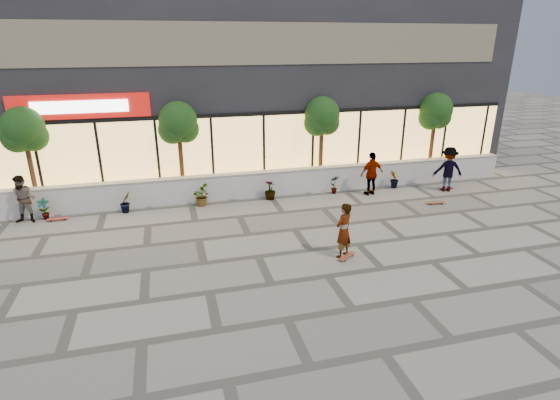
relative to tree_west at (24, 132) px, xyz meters
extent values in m
plane|color=#A29D8C|center=(9.00, -7.70, -2.99)|extent=(80.00, 80.00, 0.00)
cube|color=silver|center=(9.00, -0.70, -2.49)|extent=(22.00, 0.35, 1.00)
cube|color=#B2AFA8|center=(9.00, -0.70, -1.97)|extent=(22.00, 0.42, 0.04)
cube|color=#232328|center=(9.00, 4.80, 1.26)|extent=(24.00, 9.00, 8.50)
cube|color=#FFC566|center=(9.00, 0.28, -1.29)|extent=(23.04, 0.05, 3.00)
cube|color=black|center=(9.00, 0.25, 0.26)|extent=(23.04, 0.08, 0.15)
cube|color=red|center=(2.00, 0.23, 0.81)|extent=(5.00, 0.10, 0.90)
cube|color=white|center=(2.00, 0.16, 0.81)|extent=(3.40, 0.06, 0.45)
cube|color=brown|center=(9.00, 0.28, 3.01)|extent=(21.60, 0.05, 1.60)
imported|color=#133B13|center=(0.50, -1.25, -2.58)|extent=(0.43, 0.29, 0.81)
imported|color=#133B13|center=(3.30, -1.25, -2.58)|extent=(0.57, 0.57, 0.81)
imported|color=#133B13|center=(6.10, -1.25, -2.58)|extent=(0.68, 0.77, 0.81)
imported|color=#133B13|center=(8.90, -1.25, -2.58)|extent=(0.64, 0.64, 0.81)
imported|color=#133B13|center=(11.70, -1.25, -2.58)|extent=(0.46, 0.35, 0.81)
imported|color=#133B13|center=(14.50, -1.25, -2.58)|extent=(0.55, 0.57, 0.81)
cylinder|color=#4C361B|center=(0.00, 0.00, -1.37)|extent=(0.18, 0.18, 3.24)
sphere|color=#133B13|center=(0.00, 0.00, 0.18)|extent=(1.50, 1.50, 1.50)
sphere|color=#133B13|center=(-0.25, -0.05, -0.18)|extent=(1.10, 1.10, 1.10)
sphere|color=#133B13|center=(0.25, 0.05, -0.18)|extent=(1.10, 1.10, 1.10)
cylinder|color=#4C361B|center=(5.50, 0.00, -1.37)|extent=(0.18, 0.18, 3.24)
sphere|color=#133B13|center=(5.50, 0.00, 0.18)|extent=(1.50, 1.50, 1.50)
sphere|color=#133B13|center=(5.25, -0.05, -0.18)|extent=(1.10, 1.10, 1.10)
sphere|color=#133B13|center=(5.75, 0.05, -0.18)|extent=(1.10, 1.10, 1.10)
cylinder|color=#4C361B|center=(11.50, 0.00, -1.37)|extent=(0.18, 0.18, 3.24)
sphere|color=#133B13|center=(11.50, 0.00, 0.18)|extent=(1.50, 1.50, 1.50)
sphere|color=#133B13|center=(11.25, -0.05, -0.18)|extent=(1.10, 1.10, 1.10)
sphere|color=#133B13|center=(11.75, 0.05, -0.18)|extent=(1.10, 1.10, 1.10)
cylinder|color=#4C361B|center=(17.00, 0.00, -1.37)|extent=(0.18, 0.18, 3.24)
sphere|color=#133B13|center=(17.00, 0.00, 0.18)|extent=(1.50, 1.50, 1.50)
sphere|color=#133B13|center=(16.75, -0.05, -0.18)|extent=(1.10, 1.10, 1.10)
sphere|color=#133B13|center=(17.25, 0.05, -0.18)|extent=(1.10, 1.10, 1.10)
imported|color=beige|center=(9.82, -6.71, -2.13)|extent=(0.74, 0.67, 1.71)
imported|color=#9A8163|center=(-0.04, -1.40, -2.12)|extent=(0.96, 0.81, 1.74)
imported|color=silver|center=(13.13, -1.76, -2.07)|extent=(1.13, 0.62, 1.83)
imported|color=maroon|center=(16.50, -2.13, -2.03)|extent=(1.39, 1.03, 1.92)
cube|color=brown|center=(9.91, -6.86, -2.91)|extent=(0.67, 0.55, 0.02)
cylinder|color=black|center=(10.05, -6.68, -2.96)|extent=(0.06, 0.05, 0.05)
cylinder|color=black|center=(10.12, -6.78, -2.96)|extent=(0.06, 0.05, 0.05)
cylinder|color=black|center=(9.69, -6.93, -2.96)|extent=(0.06, 0.05, 0.05)
cylinder|color=black|center=(9.77, -7.03, -2.96)|extent=(0.06, 0.05, 0.05)
cube|color=red|center=(0.94, -1.50, -2.91)|extent=(0.72, 0.22, 0.02)
cylinder|color=black|center=(1.16, -1.43, -2.96)|extent=(0.05, 0.03, 0.05)
cylinder|color=black|center=(1.16, -1.55, -2.96)|extent=(0.05, 0.03, 0.05)
cylinder|color=black|center=(0.72, -1.45, -2.96)|extent=(0.05, 0.03, 0.05)
cylinder|color=black|center=(0.72, -1.57, -2.96)|extent=(0.05, 0.03, 0.05)
cube|color=brown|center=(15.12, -3.50, -2.91)|extent=(0.76, 0.30, 0.02)
cylinder|color=black|center=(15.36, -3.47, -2.96)|extent=(0.06, 0.04, 0.05)
cylinder|color=black|center=(15.33, -3.60, -2.96)|extent=(0.06, 0.04, 0.05)
cylinder|color=black|center=(14.91, -3.40, -2.96)|extent=(0.06, 0.04, 0.05)
cylinder|color=black|center=(14.89, -3.53, -2.96)|extent=(0.06, 0.04, 0.05)
cube|color=#59437C|center=(16.66, -1.94, -2.90)|extent=(0.77, 0.21, 0.02)
cylinder|color=black|center=(16.89, -1.87, -2.96)|extent=(0.06, 0.03, 0.06)
cylinder|color=black|center=(16.90, -2.01, -2.96)|extent=(0.06, 0.03, 0.06)
cylinder|color=black|center=(16.42, -1.88, -2.96)|extent=(0.06, 0.03, 0.06)
cylinder|color=black|center=(16.42, -2.02, -2.96)|extent=(0.06, 0.03, 0.06)
camera|label=1|loc=(5.01, -17.60, 3.15)|focal=28.00mm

